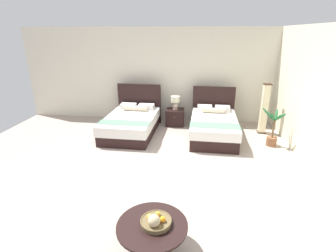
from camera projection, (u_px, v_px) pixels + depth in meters
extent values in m
cube|color=#A9988B|center=(164.00, 169.00, 5.38)|extent=(9.77, 10.21, 0.02)
cube|color=beige|center=(176.00, 75.00, 7.96)|extent=(9.77, 0.12, 2.88)
cube|color=beige|center=(322.00, 102.00, 4.94)|extent=(0.12, 5.81, 2.88)
cube|color=black|center=(131.00, 129.00, 7.15)|extent=(1.34, 2.05, 0.27)
cube|color=silver|center=(131.00, 120.00, 7.06)|extent=(1.38, 2.09, 0.26)
cube|color=black|center=(140.00, 103.00, 7.95)|extent=(1.35, 0.11, 1.23)
cube|color=silver|center=(128.00, 106.00, 7.72)|extent=(0.47, 0.32, 0.14)
cube|color=white|center=(146.00, 107.00, 7.64)|extent=(0.47, 0.32, 0.14)
cylinder|color=beige|center=(135.00, 108.00, 7.45)|extent=(0.70, 0.17, 0.15)
cube|color=slate|center=(124.00, 123.00, 6.47)|extent=(1.35, 0.43, 0.01)
cube|color=black|center=(213.00, 132.00, 6.92)|extent=(1.25, 2.06, 0.31)
cube|color=silver|center=(214.00, 123.00, 6.83)|extent=(1.29, 2.10, 0.24)
cube|color=black|center=(213.00, 106.00, 7.73)|extent=(1.26, 0.10, 1.20)
cube|color=silver|center=(205.00, 108.00, 7.49)|extent=(0.43, 0.31, 0.14)
cube|color=silver|center=(222.00, 109.00, 7.42)|extent=(0.43, 0.31, 0.14)
cylinder|color=beige|center=(214.00, 110.00, 7.23)|extent=(0.65, 0.17, 0.15)
cube|color=slate|center=(215.00, 125.00, 6.26)|extent=(1.25, 0.48, 0.01)
cube|color=black|center=(175.00, 117.00, 7.81)|extent=(0.54, 0.47, 0.51)
sphere|color=tan|center=(174.00, 117.00, 7.55)|extent=(0.02, 0.02, 0.02)
cylinder|color=beige|center=(175.00, 109.00, 7.74)|extent=(0.15, 0.15, 0.02)
ellipsoid|color=beige|center=(175.00, 106.00, 7.71)|extent=(0.16, 0.16, 0.17)
cylinder|color=#99844C|center=(175.00, 103.00, 7.67)|extent=(0.02, 0.02, 0.04)
cylinder|color=beige|center=(175.00, 99.00, 7.63)|extent=(0.27, 0.27, 0.18)
cylinder|color=black|center=(153.00, 249.00, 3.35)|extent=(0.49, 0.49, 0.02)
cylinder|color=black|center=(153.00, 239.00, 3.29)|extent=(0.12, 0.12, 0.39)
cylinder|color=black|center=(152.00, 226.00, 3.21)|extent=(0.91, 0.91, 0.04)
cylinder|color=brown|center=(156.00, 222.00, 3.20)|extent=(0.38, 0.38, 0.06)
torus|color=brown|center=(156.00, 220.00, 3.19)|extent=(0.40, 0.40, 0.02)
sphere|color=gold|center=(150.00, 217.00, 3.20)|extent=(0.08, 0.08, 0.08)
sphere|color=#CCB788|center=(154.00, 221.00, 3.09)|extent=(0.16, 0.16, 0.16)
sphere|color=orange|center=(163.00, 219.00, 3.16)|extent=(0.08, 0.08, 0.08)
sphere|color=gold|center=(158.00, 214.00, 3.26)|extent=(0.07, 0.07, 0.07)
cube|color=#3D261A|center=(261.00, 132.00, 7.30)|extent=(0.22, 0.22, 0.03)
cube|color=beige|center=(264.00, 109.00, 7.06)|extent=(0.18, 0.18, 1.36)
cube|color=#3D261A|center=(268.00, 84.00, 6.82)|extent=(0.22, 0.22, 0.02)
cylinder|color=brown|center=(271.00, 141.00, 6.43)|extent=(0.25, 0.25, 0.23)
cylinder|color=brown|center=(273.00, 129.00, 6.32)|extent=(0.04, 0.04, 0.45)
ellipsoid|color=#256736|center=(280.00, 117.00, 6.20)|extent=(0.30, 0.08, 0.23)
ellipsoid|color=#256736|center=(276.00, 115.00, 6.29)|extent=(0.16, 0.26, 0.29)
ellipsoid|color=#256736|center=(269.00, 114.00, 6.28)|extent=(0.33, 0.22, 0.33)
ellipsoid|color=#256736|center=(273.00, 117.00, 6.16)|extent=(0.20, 0.17, 0.27)
ellipsoid|color=#256736|center=(278.00, 118.00, 6.06)|extent=(0.11, 0.33, 0.30)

